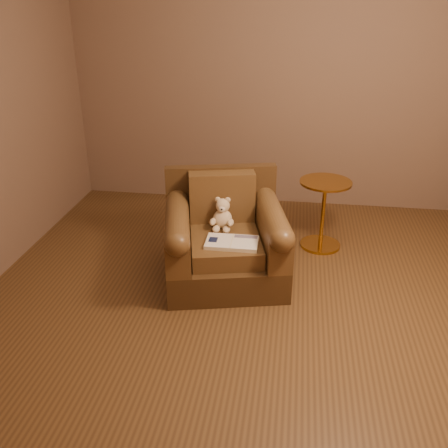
# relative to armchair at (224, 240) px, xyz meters

# --- Properties ---
(floor) EXTENTS (4.00, 4.00, 0.00)m
(floor) POSITION_rel_armchair_xyz_m (0.20, -0.35, -0.32)
(floor) COLOR brown
(floor) RESTS_ON ground
(room) EXTENTS (4.02, 4.02, 2.71)m
(room) POSITION_rel_armchair_xyz_m (0.20, -0.35, 1.40)
(room) COLOR #785C4A
(room) RESTS_ON ground
(armchair) EXTENTS (1.08, 1.05, 0.82)m
(armchair) POSITION_rel_armchair_xyz_m (0.00, 0.00, 0.00)
(armchair) COLOR #422C16
(armchair) RESTS_ON floor
(teddy_bear) EXTENTS (0.19, 0.21, 0.26)m
(teddy_bear) POSITION_rel_armchair_xyz_m (-0.03, 0.07, 0.17)
(teddy_bear) COLOR beige
(teddy_bear) RESTS_ON armchair
(guidebook) EXTENTS (0.39, 0.24, 0.03)m
(guidebook) POSITION_rel_armchair_xyz_m (0.09, -0.20, 0.09)
(guidebook) COLOR beige
(guidebook) RESTS_ON armchair
(side_table) EXTENTS (0.45, 0.45, 0.63)m
(side_table) POSITION_rel_armchair_xyz_m (0.79, 0.63, 0.02)
(side_table) COLOR #BB8833
(side_table) RESTS_ON floor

